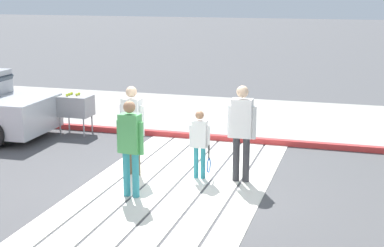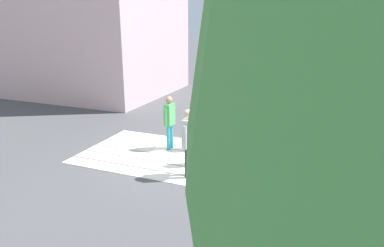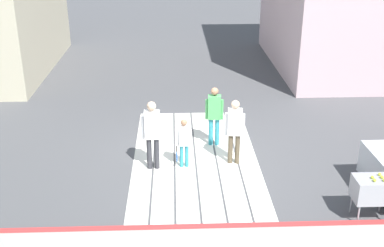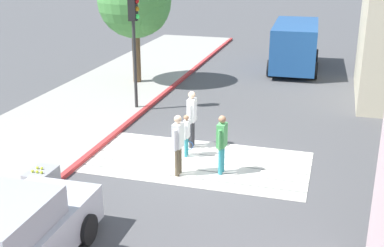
% 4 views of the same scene
% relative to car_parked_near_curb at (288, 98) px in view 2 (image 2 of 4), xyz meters
% --- Properties ---
extents(ground_plane, '(120.00, 120.00, 0.00)m').
position_rel_car_parked_near_curb_xyz_m(ground_plane, '(2.00, 6.10, -0.73)').
color(ground_plane, '#4C4C4F').
extents(crosswalk_stripes, '(6.40, 3.25, 0.01)m').
position_rel_car_parked_near_curb_xyz_m(crosswalk_stripes, '(2.00, 6.10, -0.73)').
color(crosswalk_stripes, silver).
rests_on(crosswalk_stripes, ground).
extents(curb_painted, '(0.16, 40.00, 0.13)m').
position_rel_car_parked_near_curb_xyz_m(curb_painted, '(-1.25, 6.10, -0.67)').
color(curb_painted, '#BC3333').
rests_on(curb_painted, ground).
extents(building_far_south, '(8.00, 7.04, 7.23)m').
position_rel_car_parked_near_curb_xyz_m(building_far_south, '(10.50, -1.17, 2.88)').
color(building_far_south, beige).
rests_on(building_far_south, ground).
extents(car_parked_near_curb, '(2.04, 4.33, 1.57)m').
position_rel_car_parked_near_curb_xyz_m(car_parked_near_curb, '(0.00, 0.00, 0.00)').
color(car_parked_near_curb, silver).
rests_on(car_parked_near_curb, ground).
extents(traffic_light_corner, '(0.39, 0.28, 4.24)m').
position_rel_car_parked_near_curb_xyz_m(traffic_light_corner, '(-1.58, 10.18, 2.30)').
color(traffic_light_corner, '#2D2D2D').
rests_on(traffic_light_corner, ground).
extents(tennis_ball_cart, '(0.56, 0.80, 1.02)m').
position_rel_car_parked_near_curb_xyz_m(tennis_ball_cart, '(-0.90, 2.53, -0.04)').
color(tennis_ball_cart, '#99999E').
rests_on(tennis_ball_cart, ground).
extents(pedestrian_adult_lead, '(0.26, 0.51, 1.73)m').
position_rel_car_parked_near_curb_xyz_m(pedestrian_adult_lead, '(1.70, 5.12, 0.28)').
color(pedestrian_adult_lead, brown).
rests_on(pedestrian_adult_lead, ground).
extents(pedestrian_adult_trailing, '(0.25, 0.49, 1.69)m').
position_rel_car_parked_near_curb_xyz_m(pedestrian_adult_trailing, '(2.81, 5.54, 0.25)').
color(pedestrian_adult_trailing, teal).
rests_on(pedestrian_adult_trailing, ground).
extents(pedestrian_adult_side, '(0.24, 0.53, 1.81)m').
position_rel_car_parked_near_curb_xyz_m(pedestrian_adult_side, '(1.48, 7.19, 0.32)').
color(pedestrian_adult_side, '#333338').
rests_on(pedestrian_adult_side, ground).
extents(pedestrian_child_with_racket, '(0.28, 0.40, 1.31)m').
position_rel_car_parked_near_curb_xyz_m(pedestrian_child_with_racket, '(1.54, 6.41, 0.01)').
color(pedestrian_child_with_racket, teal).
rests_on(pedestrian_child_with_racket, ground).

